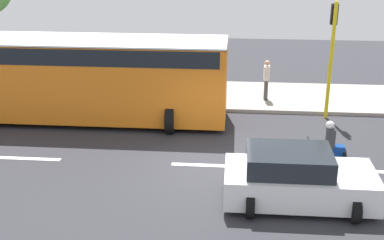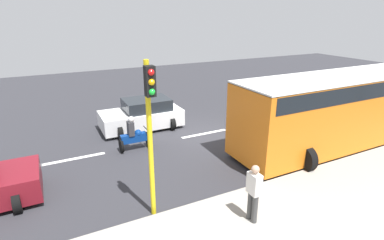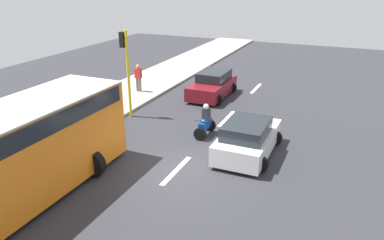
# 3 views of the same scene
# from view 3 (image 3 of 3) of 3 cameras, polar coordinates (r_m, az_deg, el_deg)

# --- Properties ---
(ground_plane) EXTENTS (40.00, 60.00, 0.10)m
(ground_plane) POSITION_cam_3_polar(r_m,az_deg,el_deg) (14.50, -2.40, -7.85)
(ground_plane) COLOR #2D2D33
(sidewalk) EXTENTS (4.00, 60.00, 0.15)m
(sidewalk) POSITION_cam_3_polar(r_m,az_deg,el_deg) (18.33, -22.52, -2.63)
(sidewalk) COLOR #9E998E
(sidewalk) RESTS_ON ground
(lane_stripe_far_north) EXTENTS (0.20, 2.40, 0.01)m
(lane_stripe_far_north) POSITION_cam_3_polar(r_m,az_deg,el_deg) (25.01, 9.72, 4.76)
(lane_stripe_far_north) COLOR white
(lane_stripe_far_north) RESTS_ON ground
(lane_stripe_north) EXTENTS (0.20, 2.40, 0.01)m
(lane_stripe_north) POSITION_cam_3_polar(r_m,az_deg,el_deg) (19.53, 5.30, 0.22)
(lane_stripe_north) COLOR white
(lane_stripe_north) RESTS_ON ground
(lane_stripe_mid) EXTENTS (0.20, 2.40, 0.01)m
(lane_stripe_mid) POSITION_cam_3_polar(r_m,az_deg,el_deg) (14.47, -2.41, -7.66)
(lane_stripe_mid) COLOR white
(lane_stripe_mid) RESTS_ON ground
(car_white) EXTENTS (2.34, 3.99, 1.52)m
(car_white) POSITION_cam_3_polar(r_m,az_deg,el_deg) (15.56, 8.45, -2.81)
(car_white) COLOR white
(car_white) RESTS_ON ground
(car_maroon) EXTENTS (2.29, 4.04, 1.52)m
(car_maroon) POSITION_cam_3_polar(r_m,az_deg,el_deg) (22.88, 3.13, 5.32)
(car_maroon) COLOR maroon
(car_maroon) RESTS_ON ground
(motorcycle) EXTENTS (0.60, 1.30, 1.53)m
(motorcycle) POSITION_cam_3_polar(r_m,az_deg,el_deg) (17.23, 2.04, -0.39)
(motorcycle) COLOR black
(motorcycle) RESTS_ON ground
(pedestrian_near_signal) EXTENTS (0.40, 0.24, 1.69)m
(pedestrian_near_signal) POSITION_cam_3_polar(r_m,az_deg,el_deg) (23.57, -8.17, 6.49)
(pedestrian_near_signal) COLOR #72604C
(pedestrian_near_signal) RESTS_ON sidewalk
(pedestrian_by_tree) EXTENTS (0.40, 0.24, 1.69)m
(pedestrian_by_tree) POSITION_cam_3_polar(r_m,az_deg,el_deg) (18.96, -17.44, 2.02)
(pedestrian_by_tree) COLOR #3F3F3F
(pedestrian_by_tree) RESTS_ON sidewalk
(traffic_light_corner) EXTENTS (0.49, 0.24, 4.50)m
(traffic_light_corner) POSITION_cam_3_polar(r_m,az_deg,el_deg) (19.26, -10.03, 8.78)
(traffic_light_corner) COLOR yellow
(traffic_light_corner) RESTS_ON ground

